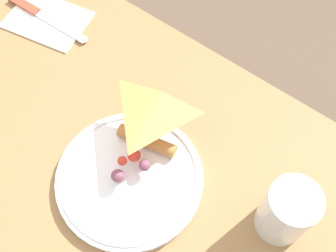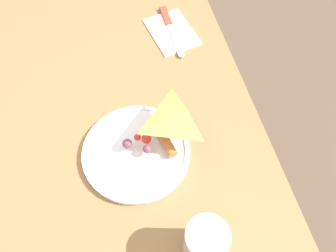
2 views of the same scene
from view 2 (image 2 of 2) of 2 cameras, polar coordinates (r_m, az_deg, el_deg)
The scene contains 6 objects.
ground_plane at distance 1.51m, azimuth -5.95°, elevation -14.49°, with size 6.00×6.00×0.00m, color brown.
dining_table at distance 0.93m, azimuth -9.45°, elevation -3.32°, with size 1.08×0.75×0.75m.
plate_pizza at distance 0.77m, azimuth -5.29°, elevation -4.23°, with size 0.25×0.25×0.05m.
milk_glass at distance 0.66m, azimuth 6.37°, elevation -19.65°, with size 0.08×0.08×0.12m.
napkin_folded at distance 1.02m, azimuth 0.64°, elevation 16.09°, with size 0.19×0.15×0.00m.
butter_knife at distance 1.02m, azimuth 0.46°, elevation 16.71°, with size 0.22×0.03×0.01m.
Camera 2 is at (0.45, 0.05, 1.45)m, focal length 35.00 mm.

